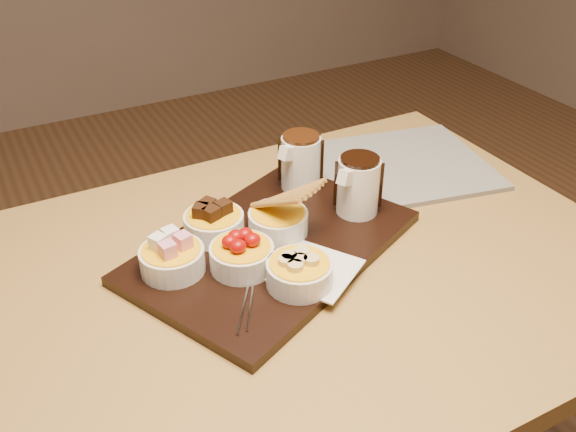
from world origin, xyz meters
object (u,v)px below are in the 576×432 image
bowl_strawberries (242,257)px  serving_board (272,247)px  pitcher_milk_chocolate (301,163)px  dining_table (269,323)px  pitcher_dark_chocolate (358,187)px  newspaper (395,167)px

bowl_strawberries → serving_board: bearing=28.3°
bowl_strawberries → pitcher_milk_chocolate: bearing=41.1°
dining_table → pitcher_dark_chocolate: pitcher_dark_chocolate is taller
newspaper → dining_table: bearing=-142.2°
dining_table → pitcher_dark_chocolate: size_ratio=11.98×
newspaper → pitcher_dark_chocolate: bearing=-133.7°
serving_board → pitcher_milk_chocolate: bearing=21.8°
bowl_strawberries → pitcher_milk_chocolate: (0.20, 0.17, 0.03)m
bowl_strawberries → pitcher_dark_chocolate: pitcher_dark_chocolate is taller
pitcher_dark_chocolate → serving_board: bearing=160.0°
serving_board → pitcher_dark_chocolate: size_ratio=4.59×
dining_table → pitcher_milk_chocolate: bearing=49.4°
dining_table → bowl_strawberries: size_ratio=12.00×
pitcher_dark_chocolate → pitcher_milk_chocolate: same height
serving_board → newspaper: (0.35, 0.13, -0.00)m
dining_table → pitcher_milk_chocolate: (0.16, 0.19, 0.17)m
bowl_strawberries → pitcher_dark_chocolate: size_ratio=1.00×
serving_board → pitcher_milk_chocolate: pitcher_milk_chocolate is taller
dining_table → serving_board: serving_board is taller
serving_board → bowl_strawberries: (-0.07, -0.04, 0.03)m
bowl_strawberries → pitcher_milk_chocolate: pitcher_milk_chocolate is taller
pitcher_dark_chocolate → newspaper: bearing=10.3°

